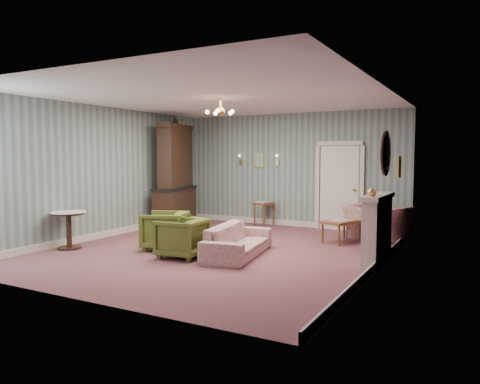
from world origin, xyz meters
The scene contains 27 objects.
floor centered at (0.00, 0.00, 0.00)m, with size 7.00×7.00×0.00m, color #824B52.
ceiling centered at (0.00, 0.00, 2.90)m, with size 7.00×7.00×0.00m, color white.
wall_back centered at (0.00, 3.50, 1.45)m, with size 6.00×6.00×0.00m, color slate.
wall_front centered at (0.00, -3.50, 1.45)m, with size 6.00×6.00×0.00m, color slate.
wall_left centered at (-3.00, 0.00, 1.45)m, with size 7.00×7.00×0.00m, color slate.
wall_right centered at (3.00, 0.00, 1.45)m, with size 7.00×7.00×0.00m, color slate.
wall_right_floral centered at (2.98, 0.00, 1.45)m, with size 7.00×7.00×0.00m, color #A65374.
door centered at (1.30, 3.46, 1.08)m, with size 1.12×0.12×2.16m, color white, non-canonical shape.
olive_chair_a centered at (-0.27, -0.91, 0.39)m, with size 0.75×0.70×0.77m, color #525E21.
olive_chair_b centered at (-0.99, -0.47, 0.41)m, with size 0.79×0.74×0.81m, color #525E21.
olive_chair_c centered at (-0.87, -0.07, 0.33)m, with size 0.64×0.60×0.66m, color #525E21.
sofa_chintz centered at (0.55, -0.31, 0.38)m, with size 1.94×0.57×0.76m, color #933B49.
wingback_chair centered at (2.43, 2.46, 0.50)m, with size 1.14×0.74×1.00m, color #933B49.
dresser centered at (-2.60, 2.04, 1.39)m, with size 0.58×1.66×2.77m, color black, non-canonical shape.
fireplace centered at (2.86, 0.40, 0.58)m, with size 0.30×1.40×1.16m, color beige, non-canonical shape.
mantel_vase centered at (2.84, 0.00, 1.23)m, with size 0.15×0.15×0.15m, color gold.
oval_mirror centered at (2.96, 0.40, 1.85)m, with size 0.04×0.76×0.84m, color white, non-canonical shape.
framed_print centered at (2.97, 1.75, 1.60)m, with size 0.04×0.34×0.42m, color gold, non-canonical shape.
coffee_table centered at (1.82, 1.88, 0.23)m, with size 0.51×0.91×0.47m, color brown, non-canonical shape.
side_table_black centered at (2.65, 1.34, 0.28)m, with size 0.38×0.38×0.57m, color black, non-canonical shape.
pedestal_table centered at (-2.65, -1.33, 0.37)m, with size 0.67×0.67×0.74m, color black, non-canonical shape.
nesting_table centered at (-0.58, 3.15, 0.33)m, with size 0.40×0.51×0.66m, color brown, non-canonical shape.
gilt_mirror_back centered at (-0.90, 3.46, 1.70)m, with size 0.28×0.06×0.36m, color gold, non-canonical shape.
sconce_left centered at (-1.45, 3.44, 1.70)m, with size 0.16×0.12×0.30m, color gold, non-canonical shape.
sconce_right centered at (-0.35, 3.44, 1.70)m, with size 0.16×0.12×0.30m, color gold, non-canonical shape.
chandelier centered at (0.00, 0.00, 2.63)m, with size 0.56×0.56×0.36m, color gold, non-canonical shape.
burgundy_cushion centered at (2.38, 2.31, 0.48)m, with size 0.38×0.10×0.38m, color maroon.
Camera 1 is at (4.47, -7.46, 1.79)m, focal length 34.14 mm.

